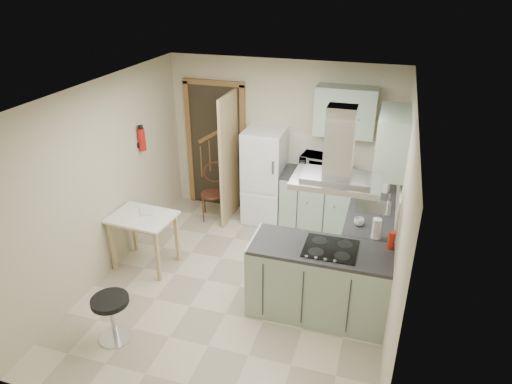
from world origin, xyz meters
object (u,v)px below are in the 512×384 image
(extractor_hood, at_px, (336,181))
(bentwood_chair, at_px, (213,194))
(drop_leaf_table, at_px, (145,241))
(microwave, at_px, (318,164))
(stool, at_px, (113,318))
(fridge, at_px, (264,176))
(peninsula, at_px, (319,281))

(extractor_hood, height_order, bentwood_chair, extractor_hood)
(extractor_hood, relative_size, drop_leaf_table, 1.11)
(bentwood_chair, xyz_separation_m, microwave, (1.62, 0.26, 0.62))
(bentwood_chair, relative_size, microwave, 1.69)
(extractor_hood, bearing_deg, drop_leaf_table, 173.83)
(stool, bearing_deg, drop_leaf_table, 104.56)
(bentwood_chair, relative_size, stool, 1.56)
(fridge, height_order, microwave, fridge)
(fridge, height_order, bentwood_chair, fridge)
(peninsula, relative_size, drop_leaf_table, 1.91)
(fridge, xyz_separation_m, bentwood_chair, (-0.80, -0.20, -0.33))
(peninsula, xyz_separation_m, bentwood_chair, (-2.02, 1.78, -0.03))
(microwave, bearing_deg, extractor_hood, -68.65)
(drop_leaf_table, distance_m, stool, 1.38)
(extractor_hood, xyz_separation_m, drop_leaf_table, (-2.50, 0.27, -1.34))
(extractor_hood, relative_size, microwave, 1.81)
(drop_leaf_table, relative_size, stool, 1.51)
(bentwood_chair, distance_m, stool, 2.85)
(fridge, distance_m, bentwood_chair, 0.89)
(drop_leaf_table, bearing_deg, extractor_hood, -1.99)
(peninsula, relative_size, stool, 2.88)
(fridge, bearing_deg, microwave, 4.12)
(fridge, xyz_separation_m, drop_leaf_table, (-1.17, -1.71, -0.37))
(extractor_hood, distance_m, microwave, 2.21)
(bentwood_chair, bearing_deg, peninsula, -59.97)
(peninsula, height_order, stool, peninsula)
(drop_leaf_table, height_order, stool, drop_leaf_table)
(drop_leaf_table, bearing_deg, stool, -71.26)
(peninsula, distance_m, stool, 2.32)
(peninsula, height_order, microwave, microwave)
(fridge, height_order, drop_leaf_table, fridge)
(drop_leaf_table, relative_size, microwave, 1.64)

